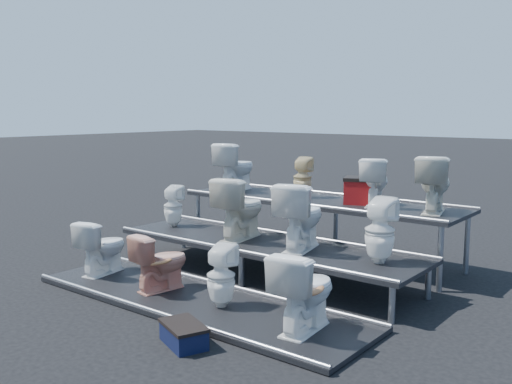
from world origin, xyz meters
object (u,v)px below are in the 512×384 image
Objects in this scene: toilet_0 at (102,247)px; toilet_10 at (375,182)px; toilet_6 at (301,216)px; red_crate at (361,192)px; toilet_7 at (380,231)px; step_stool at (184,336)px; toilet_4 at (173,206)px; toilet_1 at (161,261)px; toilet_5 at (240,208)px; toilet_3 at (304,290)px; toilet_9 at (303,177)px; toilet_2 at (221,276)px; toilet_11 at (434,184)px; toilet_8 at (236,167)px.

toilet_10 is at bearing -143.69° from toilet_0.
red_crate is at bearing -107.85° from toilet_6.
toilet_7 is 1.51× the size of step_stool.
step_stool is (2.40, -2.17, -0.67)m from toilet_4.
toilet_7 is at bearing -167.88° from toilet_0.
toilet_10 reaches higher than step_stool.
red_crate is (2.34, 1.34, 0.26)m from toilet_4.
toilet_5 is (0.13, 1.30, 0.47)m from toilet_1.
toilet_3 reaches higher than toilet_1.
toilet_9 reaches higher than toilet_7.
toilet_2 is (0.94, 0.00, -0.00)m from toilet_1.
toilet_1 is 3.06m from toilet_10.
toilet_11 is at bearing -122.46° from toilet_1.
toilet_10 is 0.82m from toilet_11.
toilet_3 is at bearing 112.10° from toilet_6.
toilet_3 is 3.22m from toilet_9.
toilet_11 is at bearing -151.72° from toilet_0.
toilet_0 is 0.85× the size of toilet_5.
toilet_4 is 1.23× the size of step_stool.
toilet_4 reaches higher than toilet_0.
toilet_7 is at bearing 131.37° from toilet_9.
toilet_8 is at bearing -113.09° from toilet_4.
toilet_1 and toilet_2 have the same top height.
toilet_5 is 1.12× the size of toilet_7.
step_stool is (1.12, -2.17, -0.78)m from toilet_5.
toilet_11 is at bearing 165.89° from toilet_9.
step_stool is (0.17, -2.17, -0.79)m from toilet_6.
toilet_0 is at bearing 18.98° from toilet_7.
toilet_7 is 2.32m from toilet_9.
toilet_6 is (2.17, 1.30, 0.46)m from toilet_0.
toilet_8 reaches higher than toilet_10.
toilet_10 is 0.28m from red_crate.
toilet_11 is 1.49× the size of step_stool.
red_crate is (0.95, 0.04, -0.14)m from toilet_9.
toilet_4 is 2.90m from toilet_10.
toilet_2 is 1.61m from toilet_5.
toilet_3 is 2.32m from toilet_5.
toilet_10 reaches higher than red_crate.
toilet_4 is 0.72× the size of toilet_6.
toilet_8 is at bearing -20.63° from toilet_10.
toilet_0 is 2.73m from toilet_8.
toilet_10 is (1.28, 1.30, 0.32)m from toilet_5.
toilet_5 reaches higher than toilet_0.
toilet_11 is (3.37, 1.30, 0.46)m from toilet_4.
red_crate is at bearing -106.23° from toilet_1.
toilet_9 is 0.92× the size of toilet_10.
step_stool is at bearing 92.12° from toilet_9.
toilet_4 is (-1.15, 1.30, 0.36)m from toilet_1.
toilet_2 is at bearing 91.00° from toilet_9.
toilet_0 is 3.69m from toilet_10.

